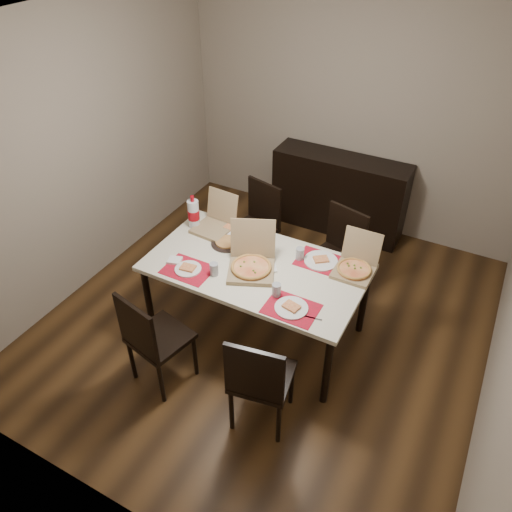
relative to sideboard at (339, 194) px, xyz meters
name	(u,v)px	position (x,y,z in m)	size (l,w,h in m)	color
ground	(267,321)	(0.00, -1.78, -0.46)	(3.80, 4.00, 0.02)	#472E16
room_walls	(295,129)	(0.00, -1.35, 1.28)	(3.84, 4.02, 2.62)	gray
sideboard	(339,194)	(0.00, 0.00, 0.00)	(1.50, 0.40, 0.90)	black
dining_table	(256,272)	(-0.04, -1.93, 0.23)	(1.80, 1.00, 0.75)	beige
chair_near_left	(152,337)	(-0.47, -2.82, 0.06)	(0.50, 0.50, 0.93)	black
chair_near_right	(259,379)	(0.44, -2.78, 0.06)	(0.49, 0.49, 0.93)	black
chair_far_left	(257,223)	(-0.50, -1.05, 0.06)	(0.51, 0.51, 0.93)	black
chair_far_right	(338,251)	(0.40, -1.11, 0.06)	(0.52, 0.52, 0.93)	black
setting_near_left	(193,268)	(-0.47, -2.22, 0.32)	(0.48, 0.30, 0.11)	red
setting_near_right	(287,303)	(0.39, -2.24, 0.32)	(0.45, 0.30, 0.11)	red
setting_far_left	(232,229)	(-0.47, -1.58, 0.32)	(0.44, 0.30, 0.11)	red
setting_far_right	(316,259)	(0.37, -1.64, 0.32)	(0.45, 0.30, 0.11)	red
napkin_loose	(269,268)	(0.08, -1.92, 0.31)	(0.12, 0.11, 0.02)	white
pizza_box_center	(252,264)	(-0.05, -1.99, 0.36)	(0.50, 0.52, 0.37)	#8F7752
pizza_box_right	(355,266)	(0.71, -1.61, 0.35)	(0.31, 0.35, 0.31)	#8F7752
pizza_box_left	(215,223)	(-0.63, -1.61, 0.36)	(0.35, 0.38, 0.32)	#8F7752
faina_plate	(227,243)	(-0.41, -1.78, 0.31)	(0.28, 0.28, 0.03)	black
dip_bowl	(267,256)	(-0.01, -1.79, 0.32)	(0.12, 0.12, 0.03)	white
soda_bottle	(194,214)	(-0.82, -1.68, 0.44)	(0.11, 0.11, 0.32)	silver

